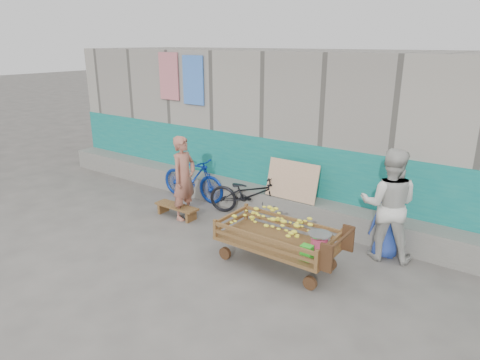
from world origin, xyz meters
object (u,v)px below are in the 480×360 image
Objects in this scene: bicycle_dark at (249,194)px; bench at (177,208)px; banana_cart at (275,230)px; woman at (389,205)px; bicycle_blue at (193,178)px; vendor_man at (184,178)px; child at (386,226)px.

bench is at bearing 111.70° from bicycle_dark.
banana_cart is 1.10× the size of woman.
bicycle_blue reaches higher than bicycle_dark.
vendor_man is 1.55× the size of child.
bench is at bearing -14.29° from child.
vendor_man reaches higher than bicycle_blue.
bench is 0.53× the size of woman.
vendor_man is at bearing 20.98° from bench.
woman reaches higher than banana_cart.
bicycle_blue reaches higher than bench.
bicycle_dark is (-1.39, 1.34, -0.13)m from banana_cart.
bicycle_dark is 1.02× the size of bicycle_blue.
woman is 0.36m from child.
woman reaches higher than bicycle_blue.
vendor_man is at bearing -149.72° from bicycle_blue.
banana_cart is 2.09× the size of bench.
bicycle_blue reaches higher than banana_cart.
bicycle_dark is at bearing -19.43° from woman.
bicycle_blue is at bearing -27.65° from child.
banana_cart is 1.87× the size of child.
vendor_man is at bearing 167.14° from banana_cart.
child is (0.00, 0.02, -0.36)m from woman.
woman reaches higher than bicycle_dark.
child is (3.69, 0.74, 0.34)m from bench.
banana_cart is at bearing -152.28° from bicycle_dark.
bench is 0.64m from vendor_man.
banana_cart is 1.21× the size of vendor_man.
woman is at bearing 43.26° from banana_cart.
child is at bearing 43.79° from banana_cart.
bicycle_dark is (-2.64, 0.17, -0.45)m from woman.
woman is at bearing 64.45° from child.
child is at bearing 11.27° from bench.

